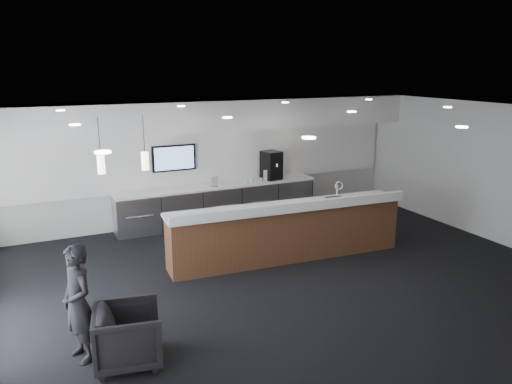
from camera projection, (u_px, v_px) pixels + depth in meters
name	position (u px, v px, depth m)	size (l,w,h in m)	color
ground	(290.00, 277.00, 9.15)	(10.00, 10.00, 0.00)	black
ceiling	(293.00, 113.00, 8.41)	(10.00, 8.00, 0.02)	black
back_wall	(213.00, 160.00, 12.29)	(10.00, 0.02, 3.00)	silver
right_wall	(493.00, 173.00, 10.85)	(0.02, 8.00, 3.00)	silver
soffit_bulkhead	(218.00, 115.00, 11.61)	(10.00, 0.90, 0.70)	white
alcove_panel	(213.00, 156.00, 12.24)	(9.80, 0.06, 1.40)	white
back_credenza	(219.00, 204.00, 12.23)	(5.06, 0.66, 0.95)	#93969B
wall_tv	(174.00, 158.00, 11.76)	(1.05, 0.08, 0.62)	black
pendant_left	(143.00, 160.00, 8.31)	(0.12, 0.12, 0.30)	#F8EDC1
pendant_right	(100.00, 163.00, 8.02)	(0.12, 0.12, 0.30)	#F8EDC1
ceiling_can_lights	(293.00, 114.00, 8.42)	(7.00, 5.00, 0.02)	white
service_counter	(287.00, 231.00, 9.92)	(4.89, 1.12, 1.49)	#50301A
coffee_machine	(271.00, 165.00, 12.67)	(0.48, 0.57, 0.71)	black
info_sign_left	(214.00, 182.00, 11.91)	(0.18, 0.02, 0.25)	silver
info_sign_right	(267.00, 175.00, 12.54)	(0.20, 0.02, 0.27)	silver
armchair	(128.00, 335.00, 6.45)	(0.83, 0.86, 0.78)	black
lounge_guest	(78.00, 303.00, 6.43)	(0.58, 0.38, 1.59)	black
cup_0	(266.00, 179.00, 12.53)	(0.09, 0.09, 0.09)	white
cup_1	(261.00, 180.00, 12.47)	(0.09, 0.09, 0.09)	white
cup_2	(256.00, 180.00, 12.42)	(0.09, 0.09, 0.09)	white
cup_3	(251.00, 181.00, 12.36)	(0.09, 0.09, 0.09)	white
cup_4	(245.00, 181.00, 12.30)	(0.09, 0.09, 0.09)	white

